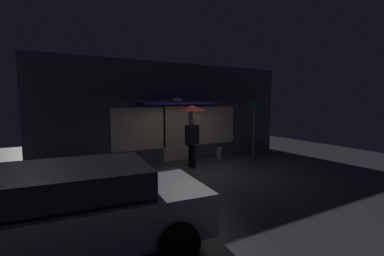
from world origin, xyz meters
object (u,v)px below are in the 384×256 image
(street_sign_post, at_px, (254,126))
(parked_car, at_px, (68,210))
(person_with_umbrella, at_px, (192,120))
(sidewalk_bollard_2, at_px, (116,165))
(sidewalk_bollard, at_px, (219,153))

(street_sign_post, bearing_deg, parked_car, -153.07)
(person_with_umbrella, bearing_deg, parked_car, 34.33)
(street_sign_post, relative_size, sidewalk_bollard_2, 4.80)
(parked_car, bearing_deg, person_with_umbrella, 46.35)
(person_with_umbrella, height_order, sidewalk_bollard, person_with_umbrella)
(person_with_umbrella, height_order, street_sign_post, street_sign_post)
(street_sign_post, xyz_separation_m, sidewalk_bollard, (-1.05, 0.89, -1.16))
(parked_car, bearing_deg, street_sign_post, 31.99)
(parked_car, relative_size, sidewalk_bollard_2, 8.53)
(sidewalk_bollard_2, bearing_deg, person_with_umbrella, -14.09)
(parked_car, height_order, street_sign_post, street_sign_post)
(sidewalk_bollard, bearing_deg, street_sign_post, -40.28)
(parked_car, bearing_deg, sidewalk_bollard, 41.81)
(street_sign_post, relative_size, sidewalk_bollard, 5.14)
(person_with_umbrella, bearing_deg, sidewalk_bollard, -164.44)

